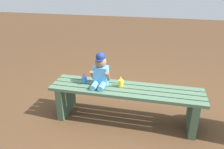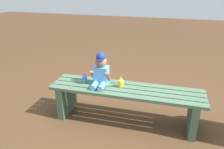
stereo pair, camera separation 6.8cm
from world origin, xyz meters
The scene contains 5 objects.
ground_plane centered at (0.00, 0.00, 0.00)m, with size 16.00×16.00×0.00m, color #4C331E.
park_bench centered at (0.00, 0.00, 0.31)m, with size 1.79×0.41×0.45m.
child_figure centered at (-0.31, 0.02, 0.62)m, with size 0.23×0.27×0.40m.
sippy_cup_left centered at (-0.53, 0.03, 0.50)m, with size 0.06×0.06×0.12m.
sippy_cup_right centered at (-0.07, 0.03, 0.50)m, with size 0.06×0.06×0.12m.
Camera 2 is at (0.45, -2.29, 1.63)m, focal length 35.79 mm.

